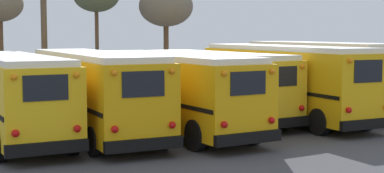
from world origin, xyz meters
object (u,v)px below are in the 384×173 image
object	(u,v)px
bare_tree_1	(166,7)
school_bus_0	(13,93)
school_bus_2	(170,89)
school_bus_5	(320,75)
utility_pole	(44,32)
school_bus_1	(93,90)
school_bus_4	(284,80)
school_bus_3	(214,83)

from	to	relation	value
bare_tree_1	school_bus_0	bearing A→B (deg)	-132.64
school_bus_2	school_bus_5	bearing A→B (deg)	9.91
school_bus_2	utility_pole	distance (m)	10.63
school_bus_1	bare_tree_1	bearing A→B (deg)	55.44
school_bus_2	bare_tree_1	size ratio (longest dim) A/B	1.56
school_bus_0	school_bus_4	distance (m)	11.45
utility_pole	school_bus_4	bearing A→B (deg)	-49.76
school_bus_2	school_bus_3	xyz separation A→B (m)	(2.86, 1.58, -0.03)
school_bus_1	school_bus_3	size ratio (longest dim) A/B	1.14
school_bus_1	school_bus_2	xyz separation A→B (m)	(2.86, -0.80, -0.02)
school_bus_1	utility_pole	world-z (taller)	utility_pole
school_bus_3	school_bus_5	xyz separation A→B (m)	(5.72, -0.08, 0.21)
school_bus_1	school_bus_2	world-z (taller)	school_bus_1
school_bus_1	school_bus_5	bearing A→B (deg)	3.50
school_bus_0	school_bus_4	world-z (taller)	school_bus_4
school_bus_0	school_bus_5	bearing A→B (deg)	1.65
school_bus_5	bare_tree_1	size ratio (longest dim) A/B	1.41
school_bus_5	utility_pole	xyz separation A→B (m)	(-11.03, 8.60, 2.03)
school_bus_5	school_bus_3	bearing A→B (deg)	179.17
school_bus_0	bare_tree_1	size ratio (longest dim) A/B	1.51
school_bus_0	utility_pole	xyz separation A→B (m)	(3.26, 9.02, 2.20)
school_bus_3	school_bus_4	bearing A→B (deg)	-21.69
school_bus_2	school_bus_3	distance (m)	3.27
school_bus_5	bare_tree_1	world-z (taller)	bare_tree_1
school_bus_1	school_bus_5	xyz separation A→B (m)	(11.44, 0.70, 0.15)
school_bus_3	bare_tree_1	size ratio (longest dim) A/B	1.40
school_bus_4	utility_pole	distance (m)	12.82
school_bus_1	utility_pole	xyz separation A→B (m)	(0.40, 9.30, 2.18)
school_bus_1	bare_tree_1	xyz separation A→B (m)	(9.27, 13.46, 3.79)
school_bus_2	school_bus_5	distance (m)	8.71
school_bus_5	utility_pole	size ratio (longest dim) A/B	1.29
school_bus_4	bare_tree_1	size ratio (longest dim) A/B	1.56
school_bus_0	bare_tree_1	distance (m)	18.31
school_bus_4	bare_tree_1	xyz separation A→B (m)	(0.69, 13.81, 3.70)
school_bus_0	school_bus_2	size ratio (longest dim) A/B	0.97
school_bus_3	utility_pole	distance (m)	10.29
school_bus_3	school_bus_5	distance (m)	5.72
school_bus_2	utility_pole	world-z (taller)	utility_pole
school_bus_0	school_bus_2	xyz separation A→B (m)	(5.72, -1.09, -0.01)
school_bus_1	school_bus_4	bearing A→B (deg)	-2.37
school_bus_1	school_bus_4	xyz separation A→B (m)	(8.58, -0.36, 0.09)
school_bus_1	school_bus_5	distance (m)	11.46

